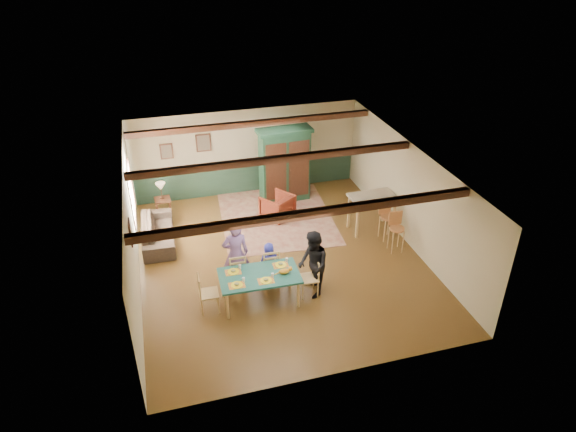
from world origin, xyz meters
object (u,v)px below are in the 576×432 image
object	(u,v)px
counter_table	(371,213)
dining_chair_far_right	(270,264)
dining_chair_end_left	(209,293)
person_woman	(313,264)
person_child	(269,262)
cat	(284,271)
sofa	(158,232)
end_table	(163,207)
armchair	(277,206)
bar_stool_right	(387,221)
dining_chair_end_right	(308,277)
dining_chair_far_left	(237,269)
table_lamp	(161,191)
dining_table	(260,288)
bar_stool_left	(396,233)
person_man	(236,254)
armoire	(284,165)

from	to	relation	value
counter_table	dining_chair_far_right	bearing A→B (deg)	-154.55
dining_chair_end_left	person_woman	distance (m)	2.40
person_child	cat	distance (m)	0.96
sofa	end_table	distance (m)	1.40
armchair	bar_stool_right	size ratio (longest dim) A/B	0.75
dining_chair_end_right	dining_chair_far_left	bearing A→B (deg)	-114.92
dining_chair_far_left	person_child	world-z (taller)	person_child
cat	end_table	xyz separation A→B (m)	(-2.37, 4.71, -0.55)
cat	table_lamp	world-z (taller)	table_lamp
cat	armchair	distance (m)	3.82
armchair	bar_stool_right	xyz separation A→B (m)	(2.56, -1.89, 0.17)
dining_chair_far_left	person_child	xyz separation A→B (m)	(0.79, 0.06, 0.03)
dining_table	person_child	bearing A→B (deg)	61.84
armchair	sofa	size ratio (longest dim) A/B	0.39
dining_chair_end_left	armchair	xyz separation A→B (m)	(2.48, 3.56, -0.10)
armchair	person_child	bearing A→B (deg)	37.09
table_lamp	counter_table	size ratio (longest dim) A/B	0.40
cat	bar_stool_right	size ratio (longest dim) A/B	0.33
dining_table	counter_table	world-z (taller)	counter_table
dining_chair_end_right	bar_stool_left	size ratio (longest dim) A/B	0.87
end_table	bar_stool_right	size ratio (longest dim) A/B	0.52
counter_table	bar_stool_left	distance (m)	1.20
dining_chair_far_right	person_man	world-z (taller)	person_man
dining_chair_far_left	person_woman	bearing A→B (deg)	156.43
dining_chair_far_right	person_child	world-z (taller)	person_child
armchair	end_table	size ratio (longest dim) A/B	1.45
armoire	armchair	size ratio (longest dim) A/B	2.84
counter_table	dining_chair_far_left	bearing A→B (deg)	-159.29
dining_chair_far_left	cat	size ratio (longest dim) A/B	2.64
bar_stool_left	bar_stool_right	size ratio (longest dim) A/B	1.01
sofa	bar_stool_right	world-z (taller)	bar_stool_right
dining_table	armchair	bearing A→B (deg)	69.45
person_woman	dining_chair_far_right	bearing A→B (deg)	-130.27
dining_table	bar_stool_right	xyz separation A→B (m)	(3.91, 1.70, 0.17)
dining_chair_end_left	end_table	world-z (taller)	dining_chair_end_left
end_table	person_woman	bearing A→B (deg)	-56.47
dining_table	armoire	bearing A→B (deg)	68.25
dining_chair_end_right	armchair	size ratio (longest dim) A/B	1.16
dining_chair_far_right	armoire	xyz separation A→B (m)	(1.45, 3.96, 0.68)
sofa	end_table	size ratio (longest dim) A/B	3.76
counter_table	person_child	bearing A→B (deg)	-155.68
dining_chair_far_left	dining_chair_end_left	world-z (taller)	same
dining_chair_far_left	table_lamp	world-z (taller)	table_lamp
table_lamp	cat	bearing A→B (deg)	-63.25
cat	dining_table	bearing A→B (deg)	169.70
armoire	bar_stool_left	size ratio (longest dim) A/B	2.12
sofa	cat	bearing A→B (deg)	-140.16
armoire	counter_table	xyz separation A→B (m)	(1.84, -2.40, -0.62)
dining_chair_end_left	person_man	world-z (taller)	person_man
dining_chair_end_left	person_man	distance (m)	1.15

